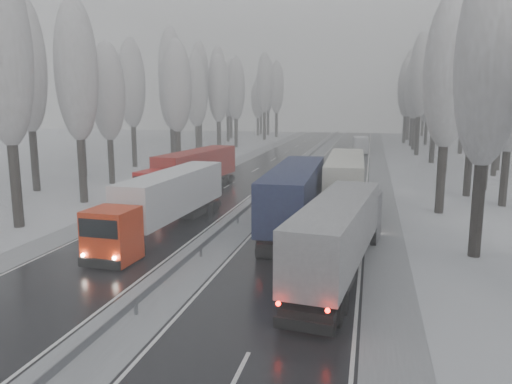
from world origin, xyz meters
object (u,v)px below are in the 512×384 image
at_px(truck_grey_tarp, 341,229).
at_px(box_truck_distant, 360,144).
at_px(truck_red_white, 167,199).
at_px(truck_red_red, 192,170).
at_px(truck_blue_box, 296,192).
at_px(truck_cream_box, 346,177).

relative_size(truck_grey_tarp, box_truck_distant, 2.08).
relative_size(truck_red_white, truck_red_red, 0.97).
bearing_deg(truck_grey_tarp, truck_blue_box, 119.45).
xyz_separation_m(box_truck_distant, truck_red_white, (-11.19, -57.27, 0.91)).
bearing_deg(truck_red_red, truck_blue_box, -36.27).
bearing_deg(box_truck_distant, truck_blue_box, -97.30).
distance_m(truck_red_white, truck_red_red, 13.95).
relative_size(truck_grey_tarp, truck_red_red, 0.98).
bearing_deg(truck_red_white, truck_grey_tarp, -22.53).
bearing_deg(truck_red_red, truck_cream_box, -4.77).
bearing_deg(box_truck_distant, truck_red_white, -105.23).
bearing_deg(truck_grey_tarp, box_truck_distant, 97.12).
relative_size(truck_cream_box, box_truck_distant, 2.28).
xyz_separation_m(truck_grey_tarp, truck_cream_box, (-0.63, 16.13, 0.24)).
bearing_deg(truck_red_white, box_truck_distant, 81.44).
distance_m(truck_grey_tarp, truck_red_white, 12.96).
height_order(truck_grey_tarp, box_truck_distant, truck_grey_tarp).
height_order(truck_cream_box, box_truck_distant, truck_cream_box).
distance_m(truck_blue_box, truck_red_red, 15.65).
bearing_deg(truck_red_red, truck_grey_tarp, -45.08).
height_order(box_truck_distant, truck_red_red, truck_red_red).
bearing_deg(truck_blue_box, truck_grey_tarp, -68.50).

